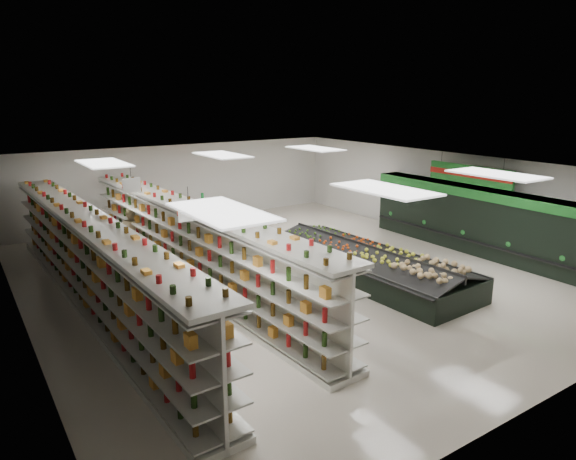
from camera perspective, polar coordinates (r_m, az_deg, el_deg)
floor at (r=15.39m, az=-0.27°, el=-4.87°), size 16.00×16.00×0.00m
ceiling at (r=14.62m, az=-0.28°, el=7.02°), size 14.00×16.00×0.02m
wall_back at (r=21.92m, az=-11.89°, el=5.09°), size 14.00×0.02×3.20m
wall_front at (r=9.65m, az=27.18°, el=-8.73°), size 14.00×0.02×3.20m
wall_left at (r=12.66m, az=-27.84°, el=-3.40°), size 0.02×16.00×3.20m
wall_right at (r=19.57m, az=17.14°, el=3.60°), size 0.02×16.00×3.20m
produce_wall_case at (r=18.38m, az=19.71°, el=1.55°), size 0.93×8.00×2.20m
aisle_sign_near at (r=11.20m, az=-10.98°, el=1.99°), size 0.52×0.06×0.75m
aisle_sign_far at (r=14.91m, az=-17.00°, el=4.78°), size 0.52×0.06×0.75m
hortifruti_banner at (r=17.91m, az=19.55°, el=5.83°), size 0.12×3.20×0.95m
gondola_left at (r=13.49m, az=-20.85°, el=-3.96°), size 1.46×13.44×2.32m
gondola_center at (r=14.55m, az=-10.78°, el=-2.01°), size 1.62×13.09×2.26m
produce_island at (r=15.13m, az=8.82°, el=-3.59°), size 2.73×6.76×0.99m
soda_endcap at (r=19.67m, az=-10.72°, el=1.48°), size 1.36×1.11×1.51m
shopper_main at (r=13.37m, az=-0.17°, el=-4.31°), size 0.60×0.41×1.61m
shopper_background at (r=17.62m, az=-16.90°, el=-0.18°), size 0.65×0.88×1.64m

